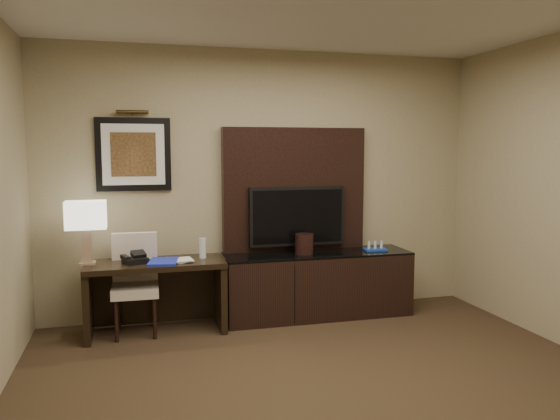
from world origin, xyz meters
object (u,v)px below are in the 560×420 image
object	(u,v)px
table_lamp	(86,231)
desk_phone	(135,258)
desk	(156,297)
ice_bucket	(304,244)
minibar_tray	(375,246)
tv	(297,216)
desk_chair	(135,289)
water_bottle	(203,248)
credenza	(317,284)

from	to	relation	value
table_lamp	desk_phone	world-z (taller)	table_lamp
desk	ice_bucket	bearing A→B (deg)	2.42
desk	desk_phone	xyz separation A→B (m)	(-0.18, -0.03, 0.39)
minibar_tray	ice_bucket	bearing A→B (deg)	179.00
tv	desk_chair	distance (m)	1.74
table_lamp	water_bottle	size ratio (longest dim) A/B	3.16
table_lamp	ice_bucket	size ratio (longest dim) A/B	2.97
desk	tv	size ratio (longest dim) A/B	1.26
table_lamp	minibar_tray	bearing A→B (deg)	0.19
desk_phone	minibar_tray	bearing A→B (deg)	-16.88
ice_bucket	minibar_tray	world-z (taller)	ice_bucket
credenza	desk_phone	bearing A→B (deg)	-175.47
table_lamp	ice_bucket	world-z (taller)	table_lamp
desk	table_lamp	xyz separation A→B (m)	(-0.59, 0.05, 0.64)
desk_phone	credenza	bearing A→B (deg)	-14.80
desk_chair	water_bottle	bearing A→B (deg)	6.26
credenza	table_lamp	bearing A→B (deg)	-178.25
desk	desk_chair	size ratio (longest dim) A/B	1.46
tv	minibar_tray	bearing A→B (deg)	-12.98
desk_chair	desk_phone	xyz separation A→B (m)	(0.01, -0.02, 0.29)
credenza	minibar_tray	xyz separation A→B (m)	(0.62, -0.04, 0.37)
credenza	desk	bearing A→B (deg)	-176.06
desk_chair	desk_phone	distance (m)	0.29
desk_chair	table_lamp	xyz separation A→B (m)	(-0.41, 0.06, 0.54)
tv	ice_bucket	world-z (taller)	tv
credenza	water_bottle	distance (m)	1.25
tv	desk	bearing A→B (deg)	-170.52
desk_phone	water_bottle	xyz separation A→B (m)	(0.62, 0.07, 0.05)
tv	ice_bucket	bearing A→B (deg)	-81.36
credenza	water_bottle	size ratio (longest dim) A/B	9.92
water_bottle	credenza	bearing A→B (deg)	2.92
tv	desk_phone	distance (m)	1.66
desk	water_bottle	world-z (taller)	water_bottle
ice_bucket	table_lamp	bearing A→B (deg)	-179.37
tv	desk_phone	size ratio (longest dim) A/B	5.03
desk	desk_phone	bearing A→B (deg)	-170.98
table_lamp	tv	bearing A→B (deg)	5.41
water_bottle	tv	bearing A→B (deg)	11.35
water_bottle	ice_bucket	distance (m)	1.02
minibar_tray	table_lamp	bearing A→B (deg)	-179.81
water_bottle	desk_phone	bearing A→B (deg)	-173.59
desk_phone	ice_bucket	distance (m)	1.64
credenza	ice_bucket	distance (m)	0.46
desk_phone	table_lamp	bearing A→B (deg)	150.48
credenza	desk_chair	bearing A→B (deg)	-176.09
desk	minibar_tray	bearing A→B (deg)	1.13
desk_phone	ice_bucket	bearing A→B (deg)	-15.45
minibar_tray	desk	bearing A→B (deg)	-178.53
desk_chair	table_lamp	distance (m)	0.68
desk_phone	minibar_tray	size ratio (longest dim) A/B	0.86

